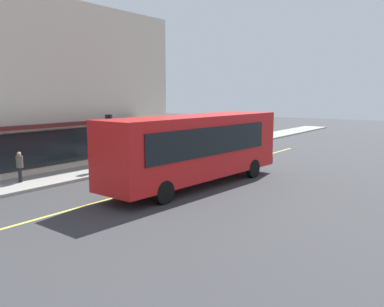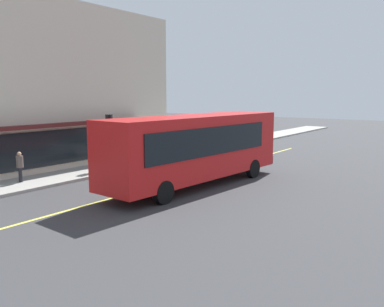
{
  "view_description": "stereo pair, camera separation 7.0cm",
  "coord_description": "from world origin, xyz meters",
  "views": [
    {
      "loc": [
        -14.4,
        -13.03,
        4.57
      ],
      "look_at": [
        1.92,
        -1.32,
        1.6
      ],
      "focal_mm": 38.17,
      "sensor_mm": 36.0,
      "label": 1
    },
    {
      "loc": [
        -14.36,
        -13.08,
        4.57
      ],
      "look_at": [
        1.92,
        -1.32,
        1.6
      ],
      "focal_mm": 38.17,
      "sensor_mm": 36.0,
      "label": 2
    }
  ],
  "objects": [
    {
      "name": "bus",
      "position": [
        1.96,
        -1.58,
        1.99
      ],
      "size": [
        11.28,
        3.27,
        3.5
      ],
      "color": "red",
      "rests_on": "ground"
    },
    {
      "name": "lane_centre_stripe",
      "position": [
        0.0,
        0.0,
        0.0
      ],
      "size": [
        36.0,
        0.16,
        0.01
      ],
      "primitive_type": "cube",
      "color": "#D8D14C",
      "rests_on": "ground"
    },
    {
      "name": "car_white",
      "position": [
        4.85,
        2.77,
        0.74
      ],
      "size": [
        4.31,
        1.88,
        1.52
      ],
      "color": "white",
      "rests_on": "ground"
    },
    {
      "name": "sidewalk",
      "position": [
        0.0,
        5.4,
        0.07
      ],
      "size": [
        80.0,
        2.91,
        0.15
      ],
      "primitive_type": "cube",
      "color": "#9E9B93",
      "rests_on": "ground"
    },
    {
      "name": "ground",
      "position": [
        0.0,
        0.0,
        0.0
      ],
      "size": [
        120.0,
        120.0,
        0.0
      ],
      "primitive_type": "plane",
      "color": "#38383A"
    },
    {
      "name": "traffic_light",
      "position": [
        2.14,
        4.79,
        2.53
      ],
      "size": [
        0.3,
        0.52,
        3.2
      ],
      "color": "#2D2D33",
      "rests_on": "sidewalk"
    },
    {
      "name": "pedestrian_at_corner",
      "position": [
        -3.14,
        5.65,
        1.06
      ],
      "size": [
        0.34,
        0.34,
        1.54
      ],
      "color": "black",
      "rests_on": "sidewalk"
    }
  ]
}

